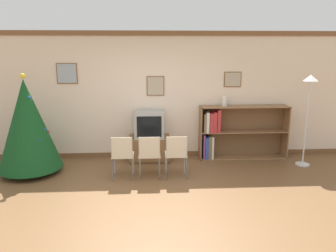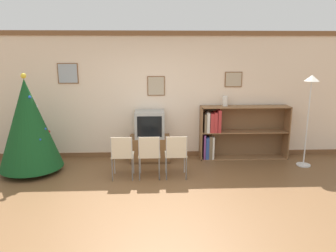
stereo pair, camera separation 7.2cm
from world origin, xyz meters
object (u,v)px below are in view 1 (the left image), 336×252
Objects in this scene: folding_chair_right at (176,154)px; folding_chair_left at (122,155)px; christmas_tree at (27,125)px; television at (149,124)px; folding_chair_center at (149,154)px; bookshelf at (229,132)px; tv_console at (150,149)px; vase at (224,101)px; standing_lamp at (309,97)px.

folding_chair_left is at bearing 180.00° from folding_chair_right.
christmas_tree is 2.84m from folding_chair_right.
christmas_tree is 2.35m from television.
christmas_tree reaches higher than folding_chair_right.
folding_chair_center is 0.43× the size of bookshelf.
television is at bearing 115.87° from folding_chair_right.
tv_console is at bearing -176.57° from bookshelf.
television reaches higher than folding_chair_left.
vase is at bearing 28.81° from folding_chair_left.
folding_chair_left and folding_chair_right have the same top height.
folding_chair_left is 1.00× the size of folding_chair_right.
folding_chair_left is at bearing -171.35° from standing_lamp.
folding_chair_left is at bearing -151.19° from vase.
christmas_tree reaches higher than tv_console.
vase reaches higher than tv_console.
bookshelf is at bearing 3.43° from tv_console.
christmas_tree reaches higher than bookshelf.
television is 1.17m from folding_chair_left.
folding_chair_right is at bearing -64.18° from tv_console.
television is 1.17m from folding_chair_right.
standing_lamp reaches higher than bookshelf.
bookshelf is 1.75m from standing_lamp.
folding_chair_left is 1.00× the size of folding_chair_center.
standing_lamp is (1.43, -0.56, 0.84)m from bookshelf.
television is 1.68m from vase.
vase is 1.66m from standing_lamp.
tv_console is at bearing 64.18° from folding_chair_left.
bookshelf reaches higher than tv_console.
tv_console is at bearing 90.00° from folding_chair_center.
folding_chair_right is (0.49, 0.00, 0.00)m from folding_chair_center.
television is at bearing -176.48° from bookshelf.
folding_chair_center is at bearing -147.04° from bookshelf.
folding_chair_left is 0.43× the size of bookshelf.
television is (2.28, 0.57, -0.15)m from christmas_tree.
christmas_tree is 2.37m from folding_chair_center.
tv_console is 1.03× the size of folding_chair_right.
folding_chair_left reaches higher than tv_console.
folding_chair_center is 1.00× the size of folding_chair_right.
folding_chair_center and folding_chair_right have the same top height.
christmas_tree is 8.86× the size of vase.
folding_chair_center is at bearing -10.91° from christmas_tree.
folding_chair_center is 3.34m from standing_lamp.
christmas_tree reaches higher than folding_chair_left.
television is at bearing 90.00° from folding_chair_center.
christmas_tree is 3.14× the size of television.
tv_console is 1.90m from vase.
folding_chair_left and folding_chair_center have the same top height.
bookshelf is 8.81× the size of vase.
folding_chair_right is (0.49, -1.01, -0.33)m from television.
standing_lamp is at bearing 1.21° from christmas_tree.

